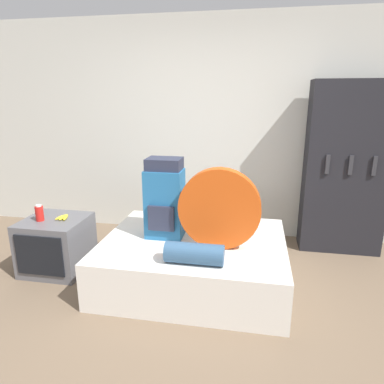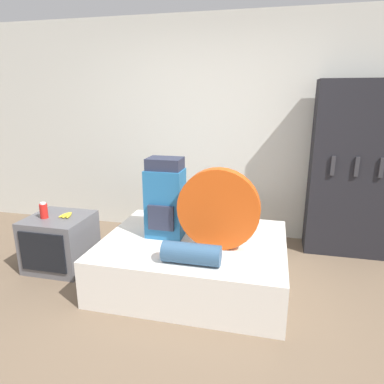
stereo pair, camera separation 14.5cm
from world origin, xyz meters
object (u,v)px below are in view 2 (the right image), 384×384
(sleeping_roll, at_px, (191,254))
(canister, at_px, (44,211))
(television, at_px, (60,242))
(backpack, at_px, (165,199))
(bookshelf, at_px, (352,171))
(tent_bag, at_px, (218,209))

(sleeping_roll, bearing_deg, canister, 166.53)
(television, bearing_deg, backpack, 3.00)
(backpack, xyz_separation_m, canister, (-1.22, -0.11, -0.17))
(backpack, relative_size, bookshelf, 0.40)
(backpack, distance_m, tent_bag, 0.54)
(backpack, height_order, canister, backpack)
(television, distance_m, bookshelf, 3.13)
(television, height_order, bookshelf, bookshelf)
(canister, xyz_separation_m, bookshelf, (2.99, 1.10, 0.32))
(sleeping_roll, relative_size, television, 0.78)
(tent_bag, xyz_separation_m, canister, (-1.74, 0.04, -0.16))
(backpack, height_order, tent_bag, backpack)
(backpack, height_order, television, backpack)
(tent_bag, bearing_deg, canister, 178.77)
(backpack, relative_size, canister, 4.63)
(sleeping_roll, bearing_deg, television, 163.60)
(backpack, distance_m, television, 1.22)
(tent_bag, bearing_deg, backpack, 163.81)
(tent_bag, relative_size, bookshelf, 0.38)
(tent_bag, distance_m, canister, 1.74)
(television, bearing_deg, sleeping_roll, -16.40)
(backpack, distance_m, sleeping_roll, 0.67)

